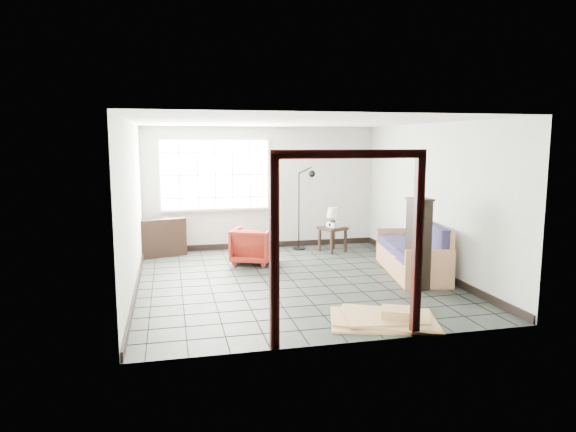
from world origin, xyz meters
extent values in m
plane|color=black|center=(0.00, 0.00, 0.00)|extent=(5.50, 5.50, 0.00)
cube|color=#B2B8B0|center=(0.00, 2.75, 1.30)|extent=(5.00, 0.02, 2.60)
cube|color=#B2B8B0|center=(0.00, -2.75, 1.30)|extent=(5.00, 0.02, 2.60)
cube|color=#B2B8B0|center=(-2.50, 0.00, 1.30)|extent=(0.02, 5.50, 2.60)
cube|color=#B2B8B0|center=(2.50, 0.00, 1.30)|extent=(0.02, 5.50, 2.60)
cube|color=white|center=(0.00, 0.00, 2.60)|extent=(5.00, 5.50, 0.02)
cube|color=black|center=(0.00, 2.73, 0.06)|extent=(4.95, 0.03, 0.12)
cube|color=black|center=(-2.48, 0.00, 0.06)|extent=(0.03, 5.45, 0.12)
cube|color=black|center=(2.48, 0.00, 0.06)|extent=(0.03, 5.45, 0.12)
cube|color=silver|center=(-1.00, 2.71, 1.60)|extent=(2.32, 0.06, 1.52)
cube|color=white|center=(-1.00, 2.67, 1.60)|extent=(2.20, 0.02, 1.40)
cube|color=black|center=(-0.85, -2.70, 1.05)|extent=(0.10, 0.08, 2.10)
cube|color=black|center=(0.85, -2.70, 1.05)|extent=(0.10, 0.08, 2.10)
cube|color=black|center=(0.00, -2.70, 2.15)|extent=(1.80, 0.08, 0.10)
cube|color=#AE794E|center=(2.15, 0.00, 0.18)|extent=(1.14, 2.07, 0.35)
cube|color=#AE794E|center=(1.96, -1.00, 0.31)|extent=(0.78, 0.20, 0.63)
cube|color=#AE794E|center=(2.34, 0.99, 0.31)|extent=(0.78, 0.20, 0.63)
cube|color=#AE794E|center=(2.50, -0.07, 0.54)|extent=(0.44, 1.94, 0.69)
cube|color=#1D173B|center=(2.01, -0.63, 0.43)|extent=(0.81, 0.75, 0.16)
cube|color=#1D173B|center=(2.29, -0.69, 0.67)|extent=(0.25, 0.64, 0.51)
cube|color=#1D173B|center=(2.13, 0.00, 0.43)|extent=(0.81, 0.75, 0.16)
cube|color=#1D173B|center=(2.41, -0.05, 0.67)|extent=(0.25, 0.64, 0.51)
cube|color=#1D173B|center=(2.25, 0.64, 0.43)|extent=(0.81, 0.75, 0.16)
cube|color=#1D173B|center=(2.53, 0.59, 0.67)|extent=(0.25, 0.64, 0.51)
imported|color=maroon|center=(-0.43, 1.37, 0.37)|extent=(0.94, 0.92, 0.74)
cube|color=black|center=(1.35, 2.00, 0.50)|extent=(0.62, 0.62, 0.06)
cube|color=black|center=(1.25, 1.75, 0.24)|extent=(0.06, 0.06, 0.48)
cube|color=black|center=(1.60, 1.90, 0.24)|extent=(0.06, 0.06, 0.48)
cube|color=black|center=(1.10, 2.10, 0.24)|extent=(0.06, 0.06, 0.48)
cube|color=black|center=(1.45, 2.25, 0.24)|extent=(0.06, 0.06, 0.48)
cylinder|color=black|center=(1.35, 1.96, 0.60)|extent=(0.12, 0.12, 0.15)
cylinder|color=black|center=(1.35, 1.96, 0.72)|extent=(0.03, 0.03, 0.10)
cone|color=beige|center=(1.35, 1.96, 0.84)|extent=(0.31, 0.31, 0.21)
cube|color=silver|center=(1.41, 2.01, 0.58)|extent=(0.36, 0.33, 0.10)
cylinder|color=black|center=(1.28, 1.95, 0.58)|extent=(0.04, 0.07, 0.06)
cylinder|color=black|center=(0.73, 2.40, 0.02)|extent=(0.28, 0.28, 0.03)
cylinder|color=black|center=(0.73, 2.40, 0.83)|extent=(0.03, 0.03, 1.63)
cylinder|color=black|center=(0.86, 2.35, 1.69)|extent=(0.28, 0.03, 0.15)
sphere|color=black|center=(0.98, 2.30, 1.62)|extent=(0.15, 0.15, 0.15)
cube|color=black|center=(-2.15, 2.40, 0.38)|extent=(1.05, 0.66, 0.76)
cube|color=black|center=(-2.15, 2.40, 0.39)|extent=(0.97, 0.59, 0.03)
cube|color=black|center=(1.81, -0.87, 0.70)|extent=(0.28, 0.36, 1.40)
cube|color=black|center=(1.81, -0.87, 1.40)|extent=(0.32, 0.40, 0.04)
cylinder|color=black|center=(1.77, -0.94, 1.48)|extent=(0.17, 0.17, 0.11)
cube|color=#A0704D|center=(2.15, -0.23, 0.01)|extent=(0.62, 0.55, 0.02)
cube|color=black|center=(1.91, -0.15, 0.18)|extent=(0.15, 0.40, 0.35)
cube|color=#A0704D|center=(2.39, -0.31, 0.18)|extent=(0.15, 0.40, 0.35)
cube|color=#A0704D|center=(2.09, -0.43, 0.18)|extent=(0.50, 0.18, 0.35)
cube|color=#A0704D|center=(2.21, -0.04, 0.18)|extent=(0.50, 0.18, 0.35)
cube|color=#A0704D|center=(1.84, -0.13, 0.41)|extent=(0.32, 0.45, 0.14)
cube|color=#A0704D|center=(2.46, -0.34, 0.41)|extent=(0.32, 0.45, 0.14)
cube|color=#A0704D|center=(0.68, -2.18, 0.01)|extent=(1.56, 1.29, 0.03)
cube|color=#A0704D|center=(0.68, -2.18, 0.04)|extent=(1.44, 1.32, 0.03)
cube|color=#A0704D|center=(0.68, -2.18, 0.07)|extent=(1.09, 0.85, 0.03)
cube|color=#A0704D|center=(0.82, -2.29, 0.14)|extent=(0.49, 0.45, 0.11)
camera|label=1|loc=(-1.94, -8.05, 2.28)|focal=32.00mm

